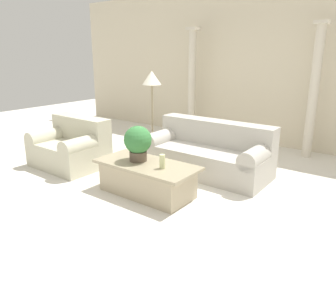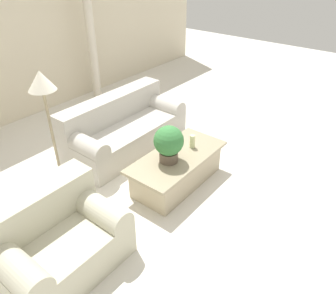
# 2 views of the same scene
# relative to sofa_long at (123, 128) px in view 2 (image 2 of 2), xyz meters

# --- Properties ---
(ground_plane) EXTENTS (16.00, 16.00, 0.00)m
(ground_plane) POSITION_rel_sofa_long_xyz_m (-0.24, -0.88, -0.33)
(ground_plane) COLOR silver
(wall_back) EXTENTS (10.00, 0.06, 3.20)m
(wall_back) POSITION_rel_sofa_long_xyz_m (-0.24, 2.24, 1.27)
(wall_back) COLOR beige
(wall_back) RESTS_ON ground_plane
(sofa_long) EXTENTS (1.98, 0.88, 0.82)m
(sofa_long) POSITION_rel_sofa_long_xyz_m (0.00, 0.00, 0.00)
(sofa_long) COLOR #B7B2A8
(sofa_long) RESTS_ON ground_plane
(loveseat) EXTENTS (1.21, 0.88, 0.82)m
(loveseat) POSITION_rel_sofa_long_xyz_m (-2.04, -1.11, 0.01)
(loveseat) COLOR beige
(loveseat) RESTS_ON ground_plane
(coffee_table) EXTENTS (1.43, 0.67, 0.44)m
(coffee_table) POSITION_rel_sofa_long_xyz_m (-0.24, -1.24, -0.10)
(coffee_table) COLOR tan
(coffee_table) RESTS_ON ground_plane
(potted_plant) EXTENTS (0.38, 0.38, 0.49)m
(potted_plant) POSITION_rel_sofa_long_xyz_m (-0.40, -1.22, 0.38)
(potted_plant) COLOR brown
(potted_plant) RESTS_ON coffee_table
(pillar_candle) EXTENTS (0.07, 0.07, 0.19)m
(pillar_candle) POSITION_rel_sofa_long_xyz_m (0.05, -1.27, 0.20)
(pillar_candle) COLOR beige
(pillar_candle) RESTS_ON coffee_table
(floor_lamp) EXTENTS (0.33, 0.33, 1.57)m
(floor_lamp) POSITION_rel_sofa_long_xyz_m (-1.19, 0.04, 1.00)
(floor_lamp) COLOR gray
(floor_lamp) RESTS_ON ground_plane
(column_right) EXTENTS (0.24, 0.24, 2.39)m
(column_right) POSITION_rel_sofa_long_xyz_m (1.05, 1.83, 0.89)
(column_right) COLOR beige
(column_right) RESTS_ON ground_plane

